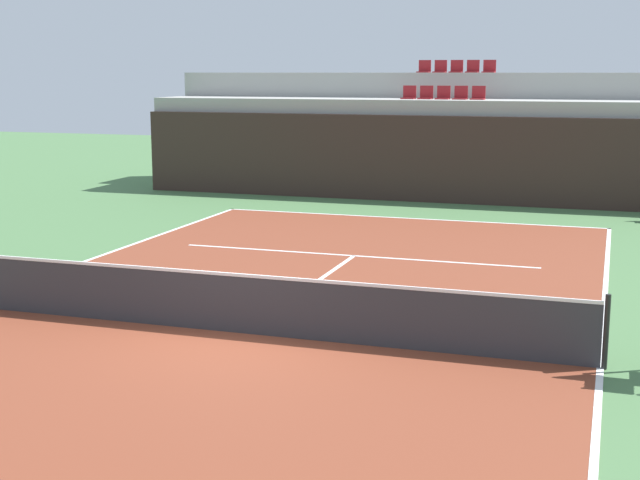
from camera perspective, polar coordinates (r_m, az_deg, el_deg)
The scene contains 12 objects.
ground_plane at distance 14.35m, azimuth -4.97°, elevation -5.97°, with size 80.00×80.00×0.00m, color #477042.
court_surface at distance 14.35m, azimuth -4.97°, elevation -5.95°, with size 11.00×24.00×0.01m, color brown.
baseline_far at distance 25.50m, azimuth 5.65°, elevation 1.39°, with size 11.00×0.10×0.00m, color white.
sideline_right at distance 13.27m, azimuth 17.44°, elevation -7.79°, with size 0.10×24.00×0.00m, color white.
service_line_far at distance 20.21m, azimuth 2.18°, elevation -1.01°, with size 8.26×0.10×0.00m, color white.
centre_service_line at distance 17.23m, azimuth -0.78°, elevation -3.06°, with size 0.10×6.40×0.00m, color white.
back_wall at distance 28.70m, azimuth 7.23°, elevation 5.13°, with size 19.92×0.30×2.75m, color #33231E.
stands_tier_lower at distance 30.00m, azimuth 7.74°, elevation 5.81°, with size 19.92×2.40×3.22m, color #9E9E99.
stands_tier_upper at distance 32.33m, azimuth 8.55°, elevation 6.89°, with size 19.92×2.40×4.08m, color #9E9E99.
seating_row_lower at distance 30.00m, azimuth 7.86°, elevation 9.12°, with size 2.74×0.44×0.44m.
seating_row_upper at distance 32.36m, azimuth 8.69°, elevation 10.73°, with size 2.74×0.44×0.44m.
tennis_net at distance 14.22m, azimuth -5.00°, elevation -4.01°, with size 11.08×0.08×1.07m.
Camera 1 is at (5.47, -12.62, 4.10)m, focal length 50.18 mm.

